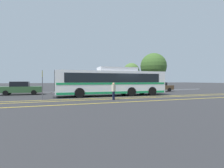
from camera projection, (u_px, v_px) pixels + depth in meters
ground_plane at (125, 96)px, 19.90m from camera, size 220.00×220.00×0.00m
lane_strip_0 at (119, 97)px, 17.77m from camera, size 32.37×0.20×0.01m
lane_strip_1 at (124, 99)px, 16.67m from camera, size 32.37×0.20×0.01m
lane_strip_2 at (136, 101)px, 14.40m from camera, size 32.37×0.20×0.01m
curb_strip at (96, 92)px, 26.14m from camera, size 40.37×0.36×0.15m
transit_bus at (112, 82)px, 19.81m from camera, size 12.75×3.00×3.22m
parked_car_0 at (21, 88)px, 21.12m from camera, size 4.78×1.94×1.61m
parked_car_1 at (79, 88)px, 23.09m from camera, size 4.61×2.31×1.33m
parked_car_2 at (123, 88)px, 25.53m from camera, size 4.19×2.02×1.36m
parked_car_3 at (159, 87)px, 27.57m from camera, size 4.46×2.02×1.44m
pedestrian_0 at (114, 90)px, 15.71m from camera, size 0.47×0.43×1.55m
bus_stop_sign at (42, 81)px, 16.66m from camera, size 0.07×0.40×2.70m
tree_1 at (154, 66)px, 33.94m from camera, size 5.05×5.05×7.06m
tree_2 at (131, 71)px, 30.83m from camera, size 2.83×2.83×4.83m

